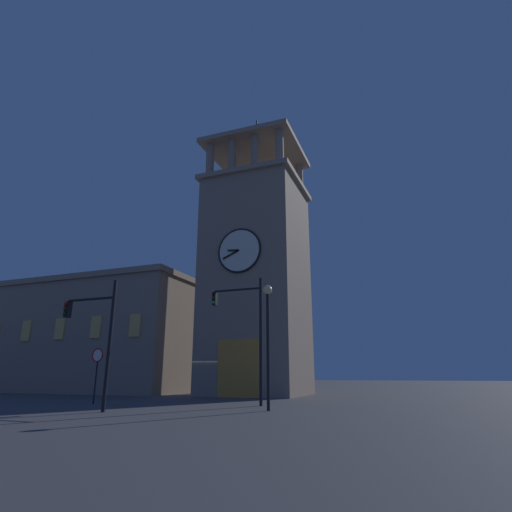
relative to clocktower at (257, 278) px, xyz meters
name	(u,v)px	position (x,y,z in m)	size (l,w,h in m)	color
ground_plane	(211,396)	(2.71, 2.52, -9.34)	(200.00, 200.00, 0.00)	#424247
clocktower	(257,278)	(0.00, 0.00, 0.00)	(8.12, 8.05, 24.69)	gray
adjacent_wing_building	(91,335)	(16.56, 0.37, -4.24)	(19.83, 7.92, 10.18)	gray
traffic_signal_near	(246,322)	(-3.40, 10.57, -5.05)	(2.99, 0.41, 6.70)	black
traffic_signal_mid	(96,327)	(1.65, 16.39, -5.74)	(2.84, 0.41, 5.73)	black
street_lamp	(268,322)	(-5.59, 13.28, -5.46)	(0.44, 0.44, 5.64)	black
no_horn_sign	(97,360)	(4.69, 12.63, -7.01)	(0.78, 0.14, 2.97)	black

